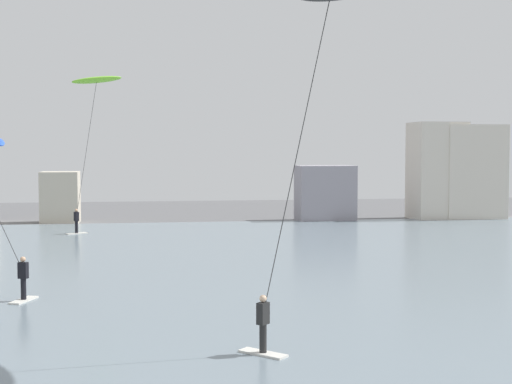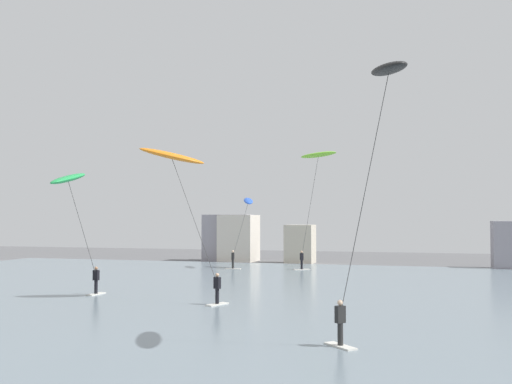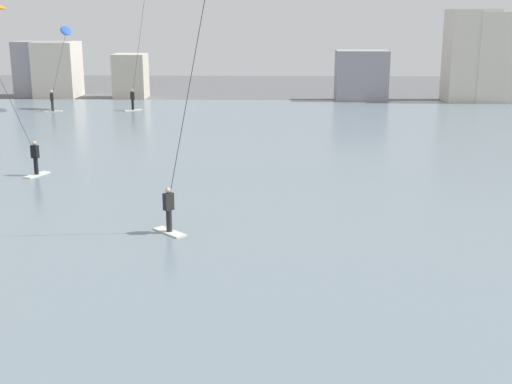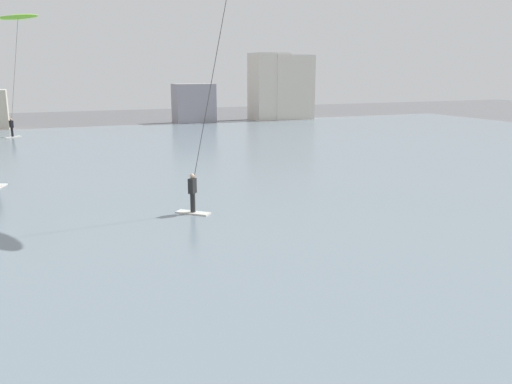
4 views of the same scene
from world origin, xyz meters
TOP-DOWN VIEW (x-y plane):
  - water_bay at (0.00, 30.31)m, footprint 84.00×52.00m
  - far_shore_buildings at (5.75, 57.44)m, footprint 45.17×6.05m
  - kitesurfer_lime at (-8.16, 50.50)m, footprint 3.83×2.46m
  - kitesurfer_black at (-0.27, 19.42)m, footprint 3.38×3.27m

SIDE VIEW (x-z plane):
  - water_bay at x=0.00m, z-range 0.00..0.10m
  - far_shore_buildings at x=5.75m, z-range -0.75..6.98m
  - kitesurfer_black at x=-0.27m, z-range 3.85..14.02m
  - kitesurfer_lime at x=-8.16m, z-range 4.16..14.63m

